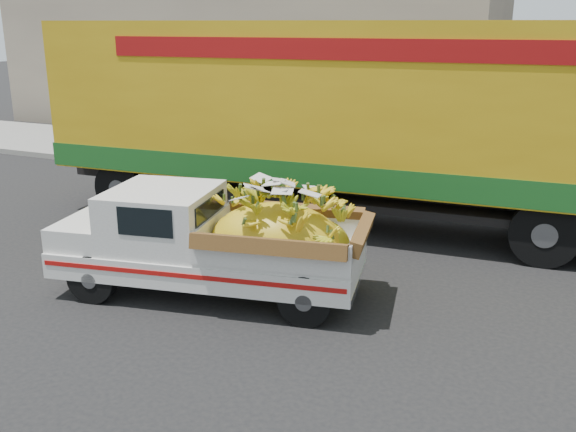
% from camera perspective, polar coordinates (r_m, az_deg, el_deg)
% --- Properties ---
extents(ground, '(100.00, 100.00, 0.00)m').
position_cam_1_polar(ground, '(8.84, -1.99, -8.41)').
color(ground, black).
rests_on(ground, ground).
extents(curb, '(60.00, 0.25, 0.15)m').
position_cam_1_polar(curb, '(14.70, 9.57, 2.05)').
color(curb, gray).
rests_on(curb, ground).
extents(sidewalk, '(60.00, 4.00, 0.14)m').
position_cam_1_polar(sidewalk, '(16.68, 11.48, 3.70)').
color(sidewalk, gray).
rests_on(sidewalk, ground).
extents(building_left, '(18.00, 6.00, 5.00)m').
position_cam_1_polar(building_left, '(24.69, -3.63, 13.87)').
color(building_left, gray).
rests_on(building_left, ground).
extents(pickup_truck, '(4.54, 2.36, 1.52)m').
position_cam_1_polar(pickup_truck, '(9.04, -5.11, -2.29)').
color(pickup_truck, black).
rests_on(pickup_truck, ground).
extents(semi_trailer, '(12.04, 3.20, 3.80)m').
position_cam_1_polar(semi_trailer, '(12.06, 5.87, 8.91)').
color(semi_trailer, black).
rests_on(semi_trailer, ground).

